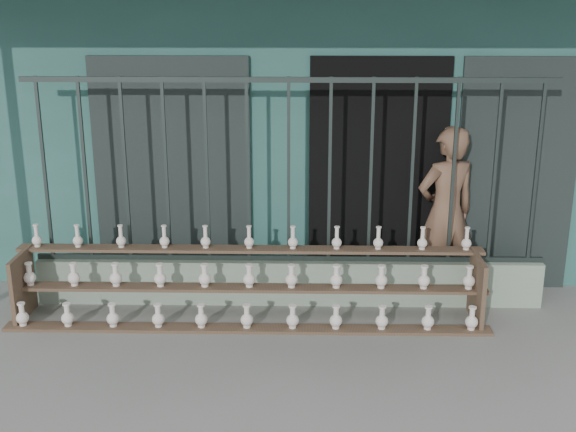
{
  "coord_description": "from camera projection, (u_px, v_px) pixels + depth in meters",
  "views": [
    {
      "loc": [
        0.13,
        -5.41,
        2.95
      ],
      "look_at": [
        0.0,
        1.0,
        1.0
      ],
      "focal_mm": 45.0,
      "sensor_mm": 36.0,
      "label": 1
    }
  ],
  "objects": [
    {
      "name": "ground",
      "position": [
        286.0,
        365.0,
        6.03
      ],
      "size": [
        60.0,
        60.0,
        0.0
      ],
      "primitive_type": "plane",
      "color": "slate"
    },
    {
      "name": "shelf_rack",
      "position": [
        248.0,
        284.0,
        6.78
      ],
      "size": [
        4.5,
        0.68,
        0.85
      ],
      "color": "brown",
      "rests_on": "ground"
    },
    {
      "name": "security_fence",
      "position": [
        289.0,
        172.0,
        6.88
      ],
      "size": [
        5.0,
        0.04,
        1.8
      ],
      "color": "#283330",
      "rests_on": "parapet_wall"
    },
    {
      "name": "parapet_wall",
      "position": [
        289.0,
        281.0,
        7.21
      ],
      "size": [
        5.0,
        0.2,
        0.45
      ],
      "primitive_type": "cube",
      "color": "#8BA18A",
      "rests_on": "ground"
    },
    {
      "name": "elderly_woman",
      "position": [
        446.0,
        213.0,
        7.23
      ],
      "size": [
        0.75,
        0.62,
        1.75
      ],
      "primitive_type": "imported",
      "rotation": [
        0.0,
        0.0,
        3.5
      ],
      "color": "brown",
      "rests_on": "ground"
    },
    {
      "name": "workshop_building",
      "position": [
        293.0,
        101.0,
        9.61
      ],
      "size": [
        7.4,
        6.6,
        3.21
      ],
      "color": "#2C5E57",
      "rests_on": "ground"
    }
  ]
}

